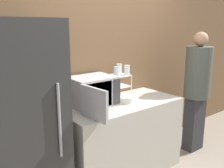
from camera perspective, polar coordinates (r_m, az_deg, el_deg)
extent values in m
cube|color=brown|center=(3.12, -2.60, 4.69)|extent=(8.00, 0.06, 2.60)
cube|color=#B7B2A8|center=(3.07, 1.89, -12.14)|extent=(1.46, 0.69, 0.89)
cube|color=#ADADB2|center=(2.78, -4.53, -1.59)|extent=(0.49, 0.39, 0.32)
cube|color=#B7B2A8|center=(2.60, -3.17, -2.64)|extent=(0.35, 0.01, 0.28)
cube|color=#333338|center=(2.74, 1.12, -1.80)|extent=(0.10, 0.01, 0.29)
cube|color=#ADADB2|center=(2.34, -4.23, -4.47)|extent=(0.06, 0.38, 0.31)
cylinder|color=white|center=(2.92, 0.92, -1.25)|extent=(0.01, 0.01, 0.28)
cylinder|color=white|center=(3.07, 4.47, -0.53)|extent=(0.01, 0.01, 0.28)
cylinder|color=white|center=(3.10, -1.86, -0.38)|extent=(0.01, 0.01, 0.28)
cylinder|color=white|center=(3.25, 1.62, 0.26)|extent=(0.01, 0.01, 0.28)
cube|color=white|center=(3.08, 1.29, -0.45)|extent=(0.25, 0.24, 0.01)
cube|color=white|center=(3.05, 1.30, 2.02)|extent=(0.25, 0.24, 0.01)
cylinder|color=silver|center=(2.93, 1.07, 2.84)|extent=(0.07, 0.07, 0.12)
cylinder|color=silver|center=(3.15, 1.63, 3.59)|extent=(0.07, 0.07, 0.12)
cylinder|color=silver|center=(3.04, 3.43, 3.21)|extent=(0.07, 0.07, 0.12)
cylinder|color=silver|center=(2.91, 3.37, -4.11)|extent=(0.09, 0.09, 0.01)
cylinder|color=silver|center=(2.90, 3.38, -3.53)|extent=(0.16, 0.16, 0.07)
cube|color=#2D2D33|center=(3.81, 18.22, -8.53)|extent=(0.28, 0.18, 0.78)
cylinder|color=#474C47|center=(3.61, 19.08, 2.52)|extent=(0.35, 0.35, 0.71)
sphere|color=tan|center=(3.56, 19.63, 9.64)|extent=(0.19, 0.19, 0.19)
cube|color=#2D2D2D|center=(2.38, -19.94, -8.59)|extent=(0.65, 0.68, 1.82)
cylinder|color=#99999E|center=(2.10, -11.90, -8.29)|extent=(0.02, 0.02, 0.64)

